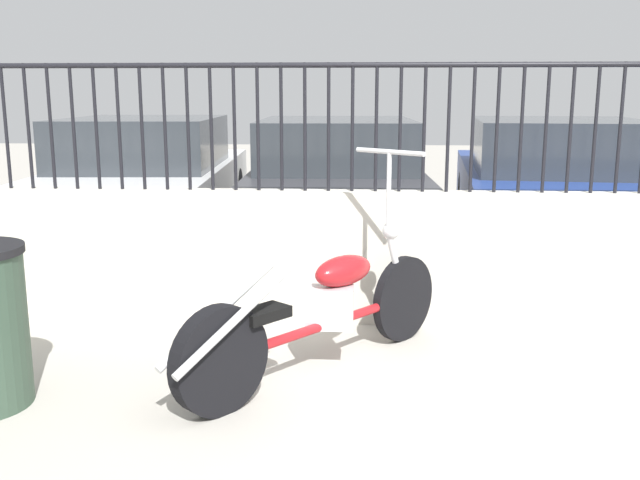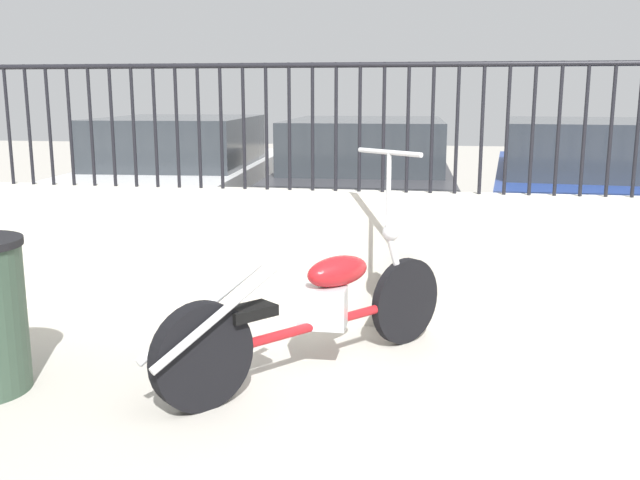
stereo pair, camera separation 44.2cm
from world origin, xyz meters
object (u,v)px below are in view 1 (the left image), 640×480
object	(u,v)px
car_blue	(553,184)
car_dark_grey	(337,181)
motorcycle_red	(313,313)
car_white	(149,178)

from	to	relation	value
car_blue	car_dark_grey	bearing A→B (deg)	92.99
motorcycle_red	car_white	distance (m)	4.50
car_dark_grey	car_blue	world-z (taller)	car_blue
car_white	car_dark_grey	bearing A→B (deg)	-98.56
motorcycle_red	car_blue	world-z (taller)	car_blue
car_white	car_dark_grey	size ratio (longest dim) A/B	0.99
motorcycle_red	car_dark_grey	xyz separation A→B (m)	(-0.01, 3.77, 0.30)
car_white	car_blue	xyz separation A→B (m)	(4.40, -0.28, 0.00)
car_dark_grey	car_white	bearing A→B (deg)	83.08
motorcycle_red	car_blue	distance (m)	4.32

